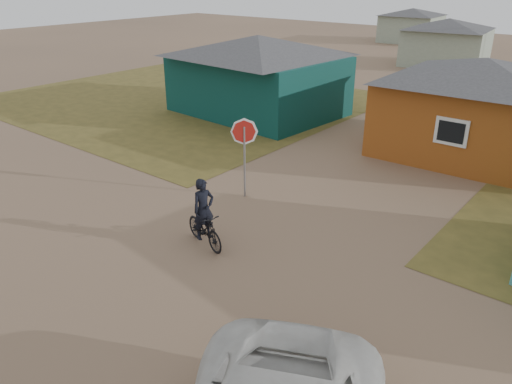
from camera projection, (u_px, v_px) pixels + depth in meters
ground at (183, 280)px, 12.29m from camera, size 120.00×120.00×0.00m
grass_nw at (180, 99)px, 29.57m from camera, size 20.00×18.00×0.00m
house_teal at (258, 74)px, 25.92m from camera, size 8.93×7.08×4.00m
house_yellow at (479, 106)px, 19.97m from camera, size 7.72×6.76×3.90m
house_pale_west at (446, 42)px, 39.11m from camera, size 7.04×6.15×3.60m
house_pale_north at (411, 25)px, 52.27m from camera, size 6.28×5.81×3.40m
stop_sign at (244, 140)px, 16.03m from camera, size 0.85×0.31×2.71m
cyclist at (204, 222)px, 13.55m from camera, size 1.81×0.93×1.97m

